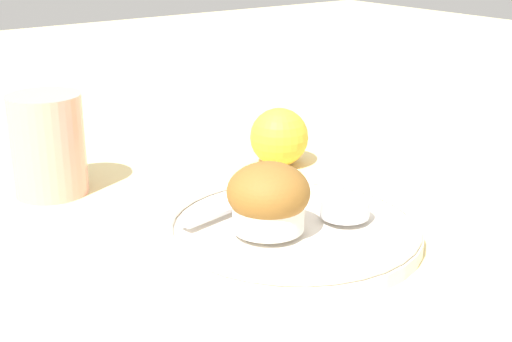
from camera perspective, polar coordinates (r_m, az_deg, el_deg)
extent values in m
plane|color=beige|center=(0.68, 2.99, -5.53)|extent=(3.00, 3.00, 0.00)
cylinder|color=silver|center=(0.67, 2.85, -5.10)|extent=(0.24, 0.24, 0.01)
torus|color=silver|center=(0.67, 2.86, -4.32)|extent=(0.24, 0.24, 0.01)
cylinder|color=silver|center=(0.65, 0.75, -3.30)|extent=(0.07, 0.07, 0.03)
ellipsoid|color=brown|center=(0.64, 0.75, -1.57)|extent=(0.08, 0.08, 0.05)
cylinder|color=silver|center=(0.68, 7.12, -2.91)|extent=(0.05, 0.05, 0.02)
cylinder|color=white|center=(0.68, 7.14, -2.42)|extent=(0.04, 0.04, 0.00)
sphere|color=#4C194C|center=(0.69, -1.38, -2.39)|extent=(0.01, 0.01, 0.01)
sphere|color=#4C194C|center=(0.70, -0.45, -2.14)|extent=(0.01, 0.01, 0.01)
cube|color=silver|center=(0.71, -0.96, -2.44)|extent=(0.16, 0.04, 0.00)
sphere|color=#F4A82D|center=(0.87, 1.86, 2.73)|extent=(0.07, 0.07, 0.07)
cylinder|color=#E5998C|center=(0.80, -16.29, 2.03)|extent=(0.08, 0.08, 0.11)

